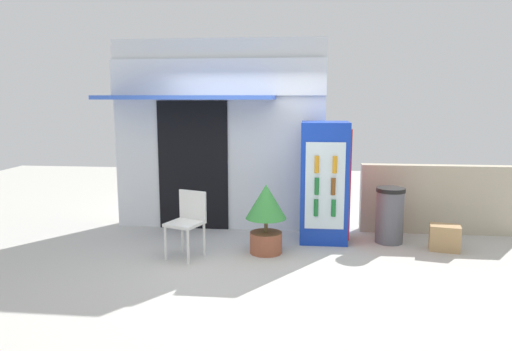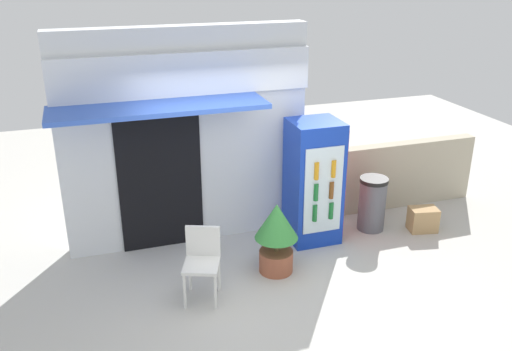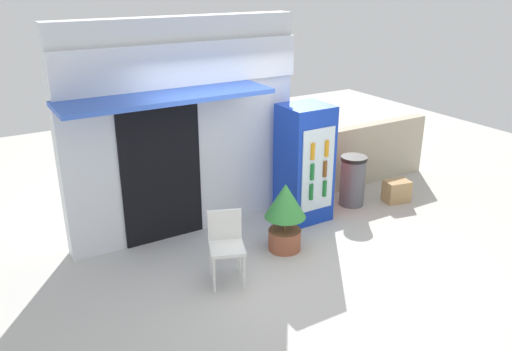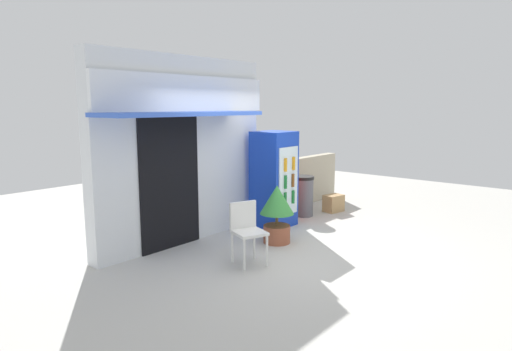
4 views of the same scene
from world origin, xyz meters
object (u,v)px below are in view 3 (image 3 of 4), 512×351
at_px(drink_cooler, 305,163).
at_px(trash_bin, 353,181).
at_px(potted_plant_near_shop, 285,212).
at_px(cardboard_box, 397,191).
at_px(plastic_chair, 226,241).

relative_size(drink_cooler, trash_bin, 2.16).
height_order(drink_cooler, potted_plant_near_shop, drink_cooler).
bearing_deg(cardboard_box, potted_plant_near_shop, -171.27).
xyz_separation_m(drink_cooler, plastic_chair, (-1.83, -0.93, -0.36)).
relative_size(drink_cooler, potted_plant_near_shop, 1.84).
xyz_separation_m(potted_plant_near_shop, cardboard_box, (2.47, 0.38, -0.38)).
bearing_deg(potted_plant_near_shop, drink_cooler, 40.21).
distance_m(drink_cooler, cardboard_box, 1.83).
height_order(drink_cooler, plastic_chair, drink_cooler).
distance_m(plastic_chair, potted_plant_near_shop, 1.05).
relative_size(drink_cooler, cardboard_box, 4.37).
relative_size(trash_bin, cardboard_box, 2.03).
relative_size(drink_cooler, plastic_chair, 2.01).
distance_m(drink_cooler, potted_plant_near_shop, 1.10).
distance_m(plastic_chair, trash_bin, 2.93).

